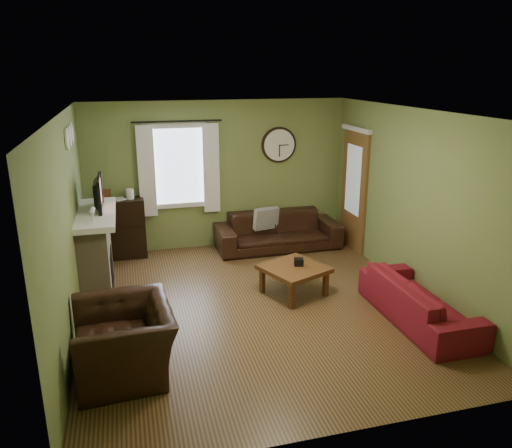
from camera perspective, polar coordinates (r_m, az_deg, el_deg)
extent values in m
cube|color=brown|center=(6.92, 0.05, -9.36)|extent=(4.60, 5.20, 0.00)
cube|color=white|center=(6.20, 0.06, 12.64)|extent=(4.60, 5.20, 0.00)
cube|color=olive|center=(6.28, -20.69, -0.56)|extent=(0.00, 5.20, 2.60)
cube|color=olive|center=(7.35, 17.67, 2.28)|extent=(0.00, 5.20, 2.60)
cube|color=olive|center=(8.90, -4.29, 5.59)|extent=(4.60, 0.00, 2.60)
cube|color=olive|center=(4.14, 9.48, -8.83)|extent=(4.60, 0.00, 2.60)
cube|color=tan|center=(7.58, -17.84, -3.25)|extent=(0.40, 1.40, 1.10)
cube|color=black|center=(7.66, -16.25, -4.89)|extent=(0.04, 0.60, 0.55)
cube|color=white|center=(7.40, -18.03, 1.05)|extent=(0.58, 1.60, 0.08)
imported|color=black|center=(7.49, -17.98, 2.95)|extent=(0.08, 0.60, 0.35)
cube|color=#994C3F|center=(7.47, -17.41, 3.41)|extent=(0.02, 0.62, 0.36)
cylinder|color=white|center=(6.85, -20.79, 9.05)|extent=(0.28, 0.28, 0.03)
cylinder|color=white|center=(7.20, -20.54, 9.42)|extent=(0.28, 0.28, 0.03)
cylinder|color=white|center=(7.55, -20.32, 9.77)|extent=(0.28, 0.28, 0.03)
cylinder|color=black|center=(8.53, -9.00, 11.51)|extent=(0.03, 0.03, 1.50)
cube|color=white|center=(8.61, -12.39, 5.86)|extent=(0.28, 0.04, 1.55)
cube|color=white|center=(8.73, -5.13, 6.34)|extent=(0.28, 0.04, 1.55)
cube|color=brown|center=(8.96, 11.12, 3.75)|extent=(0.05, 0.90, 2.10)
imported|color=brown|center=(8.59, -15.83, 2.22)|extent=(0.24, 0.28, 0.02)
imported|color=black|center=(8.96, 2.50, -0.79)|extent=(2.19, 0.86, 0.64)
cube|color=gray|center=(8.87, 0.98, 0.60)|extent=(0.40, 0.19, 0.39)
cube|color=gray|center=(8.96, 1.41, 0.76)|extent=(0.38, 0.16, 0.37)
imported|color=maroon|center=(6.76, 18.14, -8.30)|extent=(0.75, 1.92, 0.56)
imported|color=black|center=(5.57, -14.82, -12.75)|extent=(1.08, 1.21, 0.74)
cube|color=black|center=(7.17, 4.88, -4.91)|extent=(0.16, 0.16, 0.10)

